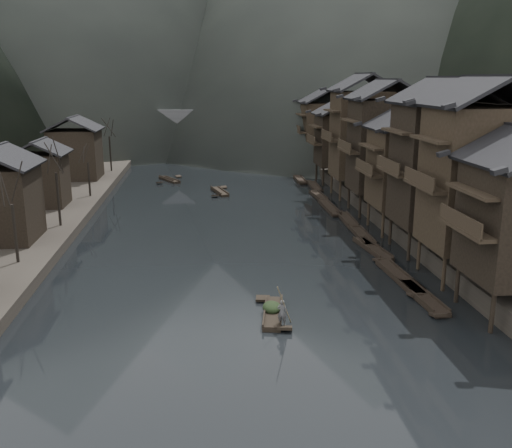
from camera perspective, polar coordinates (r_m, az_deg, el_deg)
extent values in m
plane|color=black|center=(43.23, -1.35, -5.71)|extent=(300.00, 300.00, 0.00)
cube|color=#2D2823|center=(90.05, 19.49, 4.69)|extent=(40.00, 200.00, 1.80)
cylinder|color=black|center=(37.18, 22.57, -8.17)|extent=(0.30, 0.30, 2.90)
cylinder|color=black|center=(41.16, 19.48, -5.70)|extent=(0.30, 0.30, 2.90)
cylinder|color=black|center=(42.38, 22.87, -5.45)|extent=(0.30, 0.30, 2.90)
cube|color=black|center=(37.41, 20.33, -0.49)|extent=(1.20, 5.70, 0.25)
cylinder|color=black|center=(43.04, 18.27, -4.72)|extent=(0.30, 0.30, 2.90)
cylinder|color=black|center=(47.24, 15.97, -2.85)|extent=(0.30, 0.30, 2.90)
cylinder|color=black|center=(44.21, 21.54, -4.51)|extent=(0.30, 0.30, 2.90)
cylinder|color=black|center=(48.30, 19.01, -2.71)|extent=(0.30, 0.30, 2.90)
cube|color=black|center=(44.93, 21.34, 4.29)|extent=(7.00, 6.00, 10.27)
cube|color=black|center=(43.36, 16.54, 3.66)|extent=(1.20, 5.70, 0.25)
cylinder|color=black|center=(49.20, 15.05, -2.10)|extent=(0.30, 0.30, 2.90)
cylinder|color=black|center=(53.54, 13.29, -0.65)|extent=(0.30, 0.30, 2.90)
cylinder|color=black|center=(50.22, 17.99, -1.98)|extent=(0.30, 0.30, 2.90)
cylinder|color=black|center=(54.48, 16.03, -0.57)|extent=(0.30, 0.30, 2.90)
cube|color=black|center=(51.19, 17.86, 5.67)|extent=(7.00, 6.00, 10.18)
cube|color=black|center=(49.82, 13.57, 5.14)|extent=(1.20, 5.70, 0.25)
cylinder|color=black|center=(55.56, 12.57, -0.06)|extent=(0.30, 0.30, 2.90)
cylinder|color=black|center=(60.00, 11.18, 1.08)|extent=(0.30, 0.30, 2.90)
cylinder|color=black|center=(56.47, 15.22, 0.00)|extent=(0.30, 0.30, 2.90)
cylinder|color=black|center=(60.84, 13.66, 1.13)|extent=(0.30, 0.30, 2.90)
cube|color=black|center=(57.81, 15.05, 5.45)|extent=(7.00, 6.00, 7.48)
cube|color=black|center=(56.59, 11.22, 5.10)|extent=(1.20, 5.70, 0.25)
cylinder|color=black|center=(62.99, 10.35, 1.75)|extent=(0.30, 0.30, 2.90)
cylinder|color=black|center=(67.51, 9.26, 2.65)|extent=(0.30, 0.30, 2.90)
cylinder|color=black|center=(63.79, 12.73, 1.79)|extent=(0.30, 0.30, 2.90)
cylinder|color=black|center=(68.26, 11.50, 2.68)|extent=(0.30, 0.30, 2.90)
cube|color=black|center=(65.13, 12.68, 7.66)|extent=(7.00, 6.00, 9.96)
cube|color=black|center=(64.06, 9.23, 7.27)|extent=(1.20, 5.70, 0.25)
cylinder|color=black|center=(71.50, 8.41, 3.34)|extent=(0.30, 0.30, 2.90)
cylinder|color=black|center=(76.08, 7.56, 4.04)|extent=(0.30, 0.30, 2.90)
cylinder|color=black|center=(72.21, 10.54, 3.36)|extent=(0.30, 0.30, 2.90)
cylinder|color=black|center=(76.75, 9.56, 4.06)|extent=(0.30, 0.30, 2.90)
cube|color=black|center=(73.65, 10.53, 8.78)|extent=(7.00, 6.00, 10.63)
cube|color=black|center=(72.70, 7.44, 8.41)|extent=(1.20, 5.70, 0.25)
cylinder|color=black|center=(81.08, 6.74, 4.71)|extent=(0.30, 0.30, 2.90)
cylinder|color=black|center=(85.71, 6.06, 5.25)|extent=(0.30, 0.30, 2.90)
cylinder|color=black|center=(81.70, 8.63, 4.72)|extent=(0.30, 0.30, 2.90)
cylinder|color=black|center=(86.30, 7.86, 5.26)|extent=(0.30, 0.30, 2.90)
cube|color=black|center=(83.43, 8.59, 8.31)|extent=(7.00, 6.00, 7.16)
cube|color=black|center=(82.59, 5.86, 8.08)|extent=(1.20, 5.70, 0.25)
cylinder|color=black|center=(92.69, 5.17, 5.97)|extent=(0.30, 0.30, 2.90)
cylinder|color=black|center=(97.36, 4.65, 6.39)|extent=(0.30, 0.30, 2.90)
cylinder|color=black|center=(93.24, 6.85, 5.98)|extent=(0.30, 0.30, 2.90)
cylinder|color=black|center=(97.88, 6.25, 6.39)|extent=(0.30, 0.30, 2.90)
cube|color=black|center=(95.01, 6.84, 9.44)|extent=(7.00, 6.00, 8.28)
cube|color=black|center=(94.27, 4.43, 9.21)|extent=(1.20, 5.70, 0.25)
cube|color=black|center=(67.70, -20.59, 4.36)|extent=(5.00, 5.00, 5.80)
cube|color=black|center=(84.95, -17.59, 6.83)|extent=(6.50, 6.50, 6.80)
cylinder|color=black|center=(47.45, -22.64, -0.58)|extent=(0.24, 0.24, 4.60)
cylinder|color=black|center=(58.03, -19.51, 2.58)|extent=(0.24, 0.24, 5.16)
cylinder|color=black|center=(71.82, -16.84, 4.50)|extent=(0.24, 0.24, 4.09)
cylinder|color=black|center=(90.47, -14.58, 6.97)|extent=(0.24, 0.24, 5.24)
cube|color=black|center=(41.36, 16.29, -7.05)|extent=(1.43, 6.53, 0.30)
cube|color=black|center=(41.30, 16.30, -6.82)|extent=(1.48, 6.40, 0.10)
cube|color=black|center=(44.07, 15.02, -5.42)|extent=(0.97, 0.84, 0.34)
cube|color=black|center=(38.60, 17.77, -8.52)|extent=(0.97, 0.84, 0.34)
cube|color=black|center=(44.87, 14.16, -5.19)|extent=(1.46, 7.67, 0.30)
cube|color=black|center=(44.81, 14.17, -4.98)|extent=(1.51, 7.52, 0.10)
cube|color=black|center=(48.15, 12.93, -3.59)|extent=(0.98, 0.98, 0.37)
cube|color=black|center=(41.56, 15.62, -6.69)|extent=(0.98, 0.98, 0.37)
cube|color=black|center=(51.58, 11.54, -2.46)|extent=(1.84, 6.81, 0.30)
cube|color=black|center=(51.53, 11.55, -2.27)|extent=(1.88, 6.69, 0.10)
cube|color=black|center=(54.59, 10.94, -1.33)|extent=(1.02, 0.93, 0.34)
cube|color=black|center=(48.51, 12.24, -3.41)|extent=(1.02, 0.93, 0.34)
cube|color=black|center=(55.50, 10.58, -1.20)|extent=(1.29, 6.68, 0.30)
cube|color=black|center=(55.45, 10.58, -1.03)|extent=(1.34, 6.55, 0.10)
cube|color=black|center=(58.40, 9.64, -0.23)|extent=(0.96, 0.85, 0.34)
cube|color=black|center=(52.55, 11.63, -1.99)|extent=(0.96, 0.85, 0.34)
cube|color=black|center=(61.54, 9.11, 0.41)|extent=(1.36, 6.49, 0.30)
cube|color=black|center=(61.49, 9.11, 0.57)|extent=(1.41, 6.36, 0.10)
cube|color=black|center=(64.39, 8.32, 1.19)|extent=(0.97, 0.83, 0.34)
cube|color=black|center=(58.64, 9.98, -0.19)|extent=(0.97, 0.83, 0.34)
cube|color=black|center=(66.84, 7.35, 1.59)|extent=(1.12, 7.67, 0.30)
cube|color=black|center=(66.80, 7.35, 1.74)|extent=(1.18, 7.51, 0.10)
cube|color=black|center=(70.31, 6.70, 2.37)|extent=(0.94, 0.94, 0.37)
cube|color=black|center=(63.32, 8.07, 0.98)|extent=(0.94, 0.94, 0.37)
cube|color=black|center=(73.50, 6.25, 2.80)|extent=(1.37, 5.88, 0.30)
cube|color=black|center=(73.47, 6.25, 2.94)|extent=(1.42, 5.76, 0.10)
cube|color=black|center=(76.19, 5.93, 3.33)|extent=(0.97, 0.77, 0.32)
cube|color=black|center=(70.77, 6.60, 2.45)|extent=(0.97, 0.77, 0.32)
cube|color=black|center=(80.06, 5.81, 3.77)|extent=(1.39, 6.86, 0.30)
cube|color=black|center=(80.03, 5.81, 3.90)|extent=(1.44, 6.73, 0.10)
cube|color=black|center=(83.17, 5.27, 4.29)|extent=(0.97, 0.88, 0.35)
cube|color=black|center=(76.92, 6.38, 3.42)|extent=(0.97, 0.88, 0.35)
cube|color=black|center=(84.86, 4.40, 4.41)|extent=(1.21, 5.99, 0.30)
cube|color=black|center=(84.83, 4.40, 4.53)|extent=(1.27, 5.87, 0.10)
cube|color=black|center=(87.61, 4.04, 4.83)|extent=(0.95, 0.76, 0.33)
cube|color=black|center=(82.07, 4.78, 4.16)|extent=(0.95, 0.76, 0.33)
cube|color=black|center=(75.98, -3.66, 3.24)|extent=(2.34, 6.00, 0.30)
cube|color=black|center=(75.94, -3.67, 3.37)|extent=(2.36, 5.90, 0.10)
cube|color=black|center=(78.69, -3.26, 3.74)|extent=(1.00, 0.91, 0.32)
cube|color=black|center=(73.22, -4.10, 2.92)|extent=(1.00, 0.91, 0.32)
cube|color=black|center=(85.77, -8.67, 4.40)|extent=(3.49, 5.59, 0.30)
cube|color=black|center=(85.74, -8.67, 4.52)|extent=(3.48, 5.51, 0.10)
cube|color=black|center=(88.12, -7.78, 4.79)|extent=(1.08, 1.02, 0.32)
cube|color=black|center=(83.40, -9.61, 4.17)|extent=(1.08, 1.02, 0.32)
cube|color=black|center=(99.97, -0.83, 5.98)|extent=(2.95, 5.38, 0.30)
cube|color=black|center=(99.95, -0.83, 6.08)|extent=(2.95, 5.30, 0.10)
cube|color=black|center=(102.25, -1.49, 6.25)|extent=(1.04, 0.94, 0.31)
cube|color=black|center=(97.67, -0.14, 5.86)|extent=(1.04, 0.94, 0.31)
cube|color=black|center=(116.50, -5.77, 7.12)|extent=(1.15, 4.94, 0.30)
cube|color=black|center=(116.48, -5.78, 7.21)|extent=(1.20, 4.85, 0.10)
cube|color=black|center=(118.83, -5.81, 7.33)|extent=(0.87, 0.64, 0.30)
cube|color=black|center=(114.15, -5.74, 7.04)|extent=(0.87, 0.64, 0.30)
cube|color=#4C4C4F|center=(112.77, -4.13, 10.52)|extent=(40.00, 6.00, 1.60)
cube|color=#4C4C4F|center=(110.00, -4.10, 11.10)|extent=(40.00, 0.50, 1.00)
cube|color=#4C4C4F|center=(115.39, -4.18, 11.25)|extent=(40.00, 0.50, 1.00)
cube|color=#4C4C4F|center=(113.62, -11.24, 8.28)|extent=(3.20, 6.00, 6.40)
cube|color=#4C4C4F|center=(113.09, -6.40, 8.44)|extent=(3.20, 6.00, 6.40)
cube|color=#4C4C4F|center=(113.32, -1.79, 8.53)|extent=(3.20, 6.00, 6.40)
cube|color=#4C4C4F|center=(114.34, 3.02, 8.57)|extent=(3.20, 6.00, 6.40)
cube|color=black|center=(37.20, 1.71, -8.91)|extent=(1.91, 5.22, 0.30)
cube|color=black|center=(37.13, 1.71, -8.66)|extent=(1.95, 5.12, 0.10)
cube|color=black|center=(39.32, 0.69, -7.36)|extent=(1.03, 0.78, 0.30)
cube|color=black|center=(35.01, 2.86, -10.24)|extent=(1.03, 0.78, 0.30)
ellipsoid|color=black|center=(37.17, 1.60, -7.83)|extent=(1.22, 1.60, 0.73)
imported|color=#4F5052|center=(35.06, 2.63, -8.45)|extent=(0.69, 0.56, 1.65)
cylinder|color=#8C7A51|center=(34.15, 3.01, -4.36)|extent=(1.38, 2.22, 3.62)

